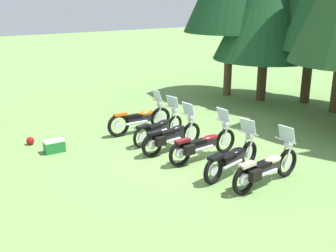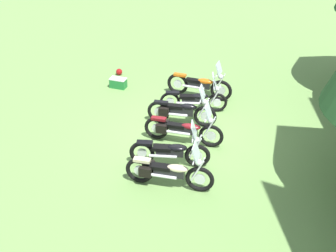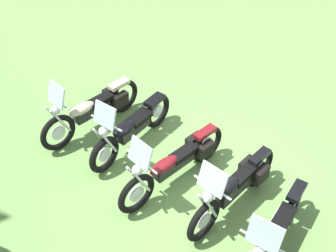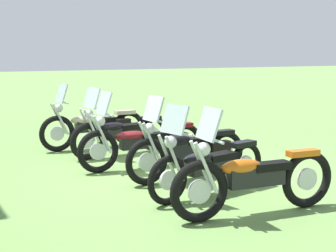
% 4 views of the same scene
% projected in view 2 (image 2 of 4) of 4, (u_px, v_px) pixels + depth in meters
% --- Properties ---
extents(ground_plane, '(80.00, 80.00, 0.00)m').
position_uv_depth(ground_plane, '(184.00, 134.00, 14.41)').
color(ground_plane, '#6B934C').
extents(motorcycle_0, '(0.64, 2.35, 1.39)m').
position_uv_depth(motorcycle_0, '(200.00, 85.00, 16.31)').
color(motorcycle_0, black).
rests_on(motorcycle_0, ground_plane).
extents(motorcycle_1, '(0.83, 2.17, 1.35)m').
position_uv_depth(motorcycle_1, '(195.00, 99.00, 15.45)').
color(motorcycle_1, black).
rests_on(motorcycle_1, ground_plane).
extents(motorcycle_2, '(0.69, 2.21, 1.37)m').
position_uv_depth(motorcycle_2, '(181.00, 111.00, 14.71)').
color(motorcycle_2, black).
rests_on(motorcycle_2, ground_plane).
extents(motorcycle_3, '(0.69, 2.40, 1.38)m').
position_uv_depth(motorcycle_3, '(182.00, 129.00, 13.78)').
color(motorcycle_3, black).
rests_on(motorcycle_3, ground_plane).
extents(motorcycle_4, '(0.78, 2.20, 1.36)m').
position_uv_depth(motorcycle_4, '(171.00, 151.00, 12.80)').
color(motorcycle_4, black).
rests_on(motorcycle_4, ground_plane).
extents(motorcycle_5, '(0.65, 2.33, 1.38)m').
position_uv_depth(motorcycle_5, '(168.00, 172.00, 11.97)').
color(motorcycle_5, black).
rests_on(motorcycle_5, ground_plane).
extents(picnic_cooler, '(0.34, 0.60, 0.37)m').
position_uv_depth(picnic_cooler, '(118.00, 83.00, 17.13)').
color(picnic_cooler, '#1E7233').
rests_on(picnic_cooler, ground_plane).
extents(dropped_helmet, '(0.25, 0.25, 0.25)m').
position_uv_depth(dropped_helmet, '(119.00, 72.00, 18.11)').
color(dropped_helmet, maroon).
rests_on(dropped_helmet, ground_plane).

